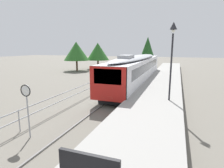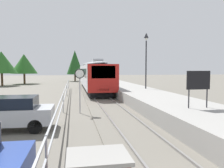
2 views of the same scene
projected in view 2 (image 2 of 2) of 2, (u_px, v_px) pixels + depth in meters
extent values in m
plane|color=#6B665B|center=(70.00, 95.00, 23.90)|extent=(160.00, 160.00, 0.00)
cube|color=#6B665B|center=(97.00, 94.00, 24.42)|extent=(3.20, 60.00, 0.06)
cube|color=slate|center=(91.00, 93.00, 24.29)|extent=(0.08, 60.00, 0.08)
cube|color=slate|center=(104.00, 93.00, 24.54)|extent=(0.08, 60.00, 0.08)
cube|color=silver|center=(93.00, 75.00, 29.27)|extent=(2.80, 20.27, 2.55)
cube|color=red|center=(103.00, 78.00, 19.41)|extent=(2.80, 0.24, 2.55)
cube|color=black|center=(104.00, 72.00, 19.30)|extent=(2.13, 0.08, 1.12)
cube|color=black|center=(93.00, 72.00, 29.24)|extent=(2.82, 17.03, 0.92)
ellipsoid|color=#9EA0A5|center=(93.00, 64.00, 29.17)|extent=(2.69, 19.46, 0.44)
cube|color=#9EA0A5|center=(97.00, 61.00, 24.17)|extent=(1.10, 2.20, 0.36)
cube|color=#EAE5C6|center=(104.00, 90.00, 19.41)|extent=(1.00, 0.10, 0.20)
cube|color=black|center=(100.00, 93.00, 21.77)|extent=(2.24, 3.20, 0.55)
cube|color=black|center=(89.00, 83.00, 36.97)|extent=(2.24, 3.20, 0.55)
cube|color=#999691|center=(126.00, 90.00, 24.96)|extent=(3.90, 60.00, 0.90)
cylinder|color=#232328|center=(146.00, 65.00, 21.08)|extent=(0.12, 0.12, 4.60)
pyramid|color=#232328|center=(146.00, 35.00, 20.89)|extent=(0.34, 0.34, 0.50)
sphere|color=silver|center=(146.00, 39.00, 20.91)|extent=(0.24, 0.24, 0.24)
cylinder|color=#232328|center=(189.00, 99.00, 10.54)|extent=(0.06, 0.06, 0.90)
cylinder|color=#232328|center=(207.00, 98.00, 10.71)|extent=(0.06, 0.06, 0.90)
cube|color=black|center=(198.00, 80.00, 10.56)|extent=(1.20, 0.08, 0.90)
cylinder|color=#9EA0A5|center=(80.00, 96.00, 13.77)|extent=(0.07, 0.07, 2.20)
cylinder|color=white|center=(80.00, 74.00, 13.66)|extent=(0.60, 0.03, 0.60)
torus|color=black|center=(80.00, 74.00, 13.64)|extent=(0.61, 0.05, 0.61)
cube|color=gray|center=(98.00, 156.00, 4.24)|extent=(1.21, 0.99, 0.08)
cube|color=#9EA0A5|center=(63.00, 94.00, 13.94)|extent=(0.05, 36.00, 0.05)
cube|color=#9EA0A5|center=(63.00, 102.00, 13.98)|extent=(0.05, 36.00, 0.05)
cylinder|color=#9EA0A5|center=(46.00, 161.00, 5.14)|extent=(0.06, 0.06, 1.25)
cylinder|color=#9EA0A5|center=(63.00, 103.00, 13.98)|extent=(0.06, 0.06, 1.25)
cylinder|color=#9EA0A5|center=(67.00, 90.00, 22.82)|extent=(0.06, 0.06, 1.25)
cylinder|color=#9EA0A5|center=(68.00, 84.00, 31.66)|extent=(0.06, 0.06, 1.25)
cube|color=#B7BABF|center=(8.00, 116.00, 9.97)|extent=(4.03, 1.82, 0.72)
cube|color=black|center=(13.00, 102.00, 9.97)|extent=(2.02, 1.58, 0.50)
cylinder|color=black|center=(35.00, 127.00, 9.43)|extent=(0.62, 0.21, 0.62)
cylinder|color=black|center=(41.00, 119.00, 10.97)|extent=(0.62, 0.21, 0.62)
cylinder|color=brown|center=(75.00, 78.00, 50.36)|extent=(0.36, 0.36, 1.62)
cone|color=#1E4C1E|center=(75.00, 62.00, 50.12)|extent=(3.75, 3.75, 5.46)
cylinder|color=brown|center=(24.00, 79.00, 41.52)|extent=(0.36, 0.36, 1.96)
cone|color=#286023|center=(24.00, 64.00, 41.33)|extent=(4.86, 4.86, 3.68)
cylinder|color=brown|center=(2.00, 80.00, 36.62)|extent=(0.36, 0.36, 2.11)
cone|color=#286023|center=(1.00, 62.00, 36.42)|extent=(5.01, 5.01, 3.65)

